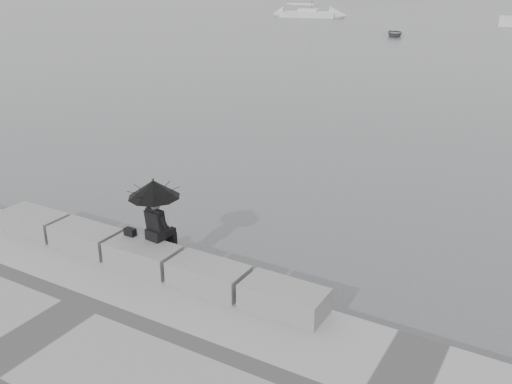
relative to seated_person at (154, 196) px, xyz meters
The scene contains 10 objects.
ground 2.00m from the seated_person, 142.16° to the left, with size 360.00×360.00×0.00m, color #4D5053.
stone_block_far_left 3.72m from the seated_person, behind, with size 1.60×0.80×0.50m, color slate.
stone_block_left 2.21m from the seated_person, 167.76° to the right, with size 1.60×0.80×0.50m, color slate.
stone_block_centre 1.30m from the seated_person, 101.94° to the right, with size 1.60×0.80×0.50m, color slate.
stone_block_right 2.08m from the seated_person, 13.43° to the right, with size 1.60×0.80×0.50m, color slate.
stone_block_far_right 3.56m from the seated_person, ahead, with size 1.60×0.80×0.50m, color slate.
seated_person is the anchor object (origin of this frame).
bag 1.11m from the seated_person, 165.49° to the right, with size 0.26×0.15×0.17m, color black.
sailboat_left 72.82m from the seated_person, 112.76° to the left, with size 8.00×3.98×12.90m.
dinghy 51.31m from the seated_person, 101.74° to the left, with size 3.38×1.43×0.57m, color gray.
Camera 1 is at (7.54, -8.59, 6.47)m, focal length 40.00 mm.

